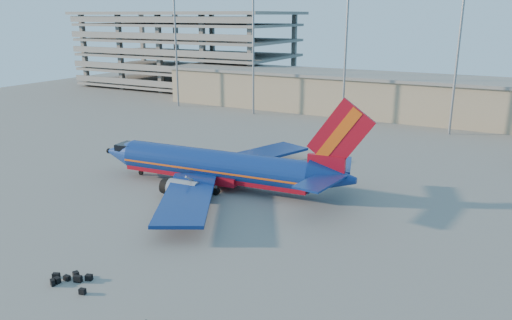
# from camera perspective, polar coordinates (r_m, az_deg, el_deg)

# --- Properties ---
(ground) EXTENTS (220.00, 220.00, 0.00)m
(ground) POSITION_cam_1_polar(r_m,az_deg,el_deg) (57.59, -0.35, -4.67)
(ground) COLOR slate
(ground) RESTS_ON ground
(terminal_building) EXTENTS (122.00, 16.00, 8.50)m
(terminal_building) POSITION_cam_1_polar(r_m,az_deg,el_deg) (107.61, 19.65, 6.64)
(terminal_building) COLOR gray
(terminal_building) RESTS_ON ground
(parking_garage) EXTENTS (62.00, 32.00, 21.40)m
(parking_garage) POSITION_cam_1_polar(r_m,az_deg,el_deg) (149.96, -7.80, 12.74)
(parking_garage) COLOR slate
(parking_garage) RESTS_ON ground
(light_mast_row) EXTENTS (101.60, 1.60, 28.65)m
(light_mast_row) POSITION_cam_1_polar(r_m,az_deg,el_deg) (95.53, 16.18, 13.84)
(light_mast_row) COLOR gray
(light_mast_row) RESTS_ON ground
(aircraft_main) EXTENTS (35.96, 34.51, 12.17)m
(aircraft_main) POSITION_cam_1_polar(r_m,az_deg,el_deg) (61.35, -4.01, -0.82)
(aircraft_main) COLOR navy
(aircraft_main) RESTS_ON ground
(luggage_pile) EXTENTS (4.41, 2.49, 0.54)m
(luggage_pile) POSITION_cam_1_polar(r_m,az_deg,el_deg) (43.60, -20.38, -12.67)
(luggage_pile) COLOR black
(luggage_pile) RESTS_ON ground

